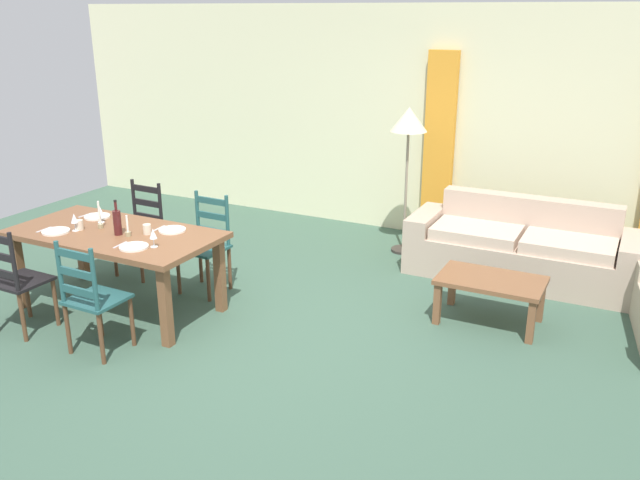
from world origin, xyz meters
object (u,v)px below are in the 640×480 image
at_px(dining_chair_near_left, 15,280).
at_px(dining_chair_far_left, 141,229).
at_px(dining_chair_near_right, 92,298).
at_px(dining_chair_far_right, 206,244).
at_px(couch, 522,250).
at_px(coffee_table, 491,285).
at_px(wine_glass_near_right, 153,234).
at_px(standing_lamp, 409,128).
at_px(wine_glass_far_left, 100,211).
at_px(wine_bottle, 117,222).
at_px(coffee_cup_primary, 147,229).
at_px(coffee_cup_secondary, 79,225).
at_px(dining_table, 115,241).
at_px(wine_glass_near_left, 74,219).

height_order(dining_chair_near_left, dining_chair_far_left, same).
xyz_separation_m(dining_chair_near_right, dining_chair_far_right, (0.04, 1.45, 0.00)).
distance_m(couch, coffee_table, 1.22).
bearing_deg(wine_glass_near_right, standing_lamp, 66.69).
xyz_separation_m(wine_glass_far_left, couch, (3.44, 2.31, -0.57)).
relative_size(wine_bottle, standing_lamp, 0.19).
bearing_deg(couch, dining_chair_far_left, -154.91).
height_order(coffee_cup_primary, couch, coffee_cup_primary).
xyz_separation_m(coffee_cup_primary, coffee_cup_secondary, (-0.63, -0.18, 0.00)).
bearing_deg(dining_table, couch, 38.04).
distance_m(dining_chair_near_left, wine_glass_near_left, 0.72).
bearing_deg(couch, wine_bottle, -140.60).
height_order(coffee_cup_secondary, couch, coffee_cup_secondary).
bearing_deg(coffee_table, wine_glass_near_right, -150.86).
bearing_deg(standing_lamp, wine_glass_near_left, -127.30).
bearing_deg(dining_chair_far_left, dining_chair_near_left, -90.83).
relative_size(dining_table, standing_lamp, 1.16).
height_order(dining_chair_far_left, couch, dining_chair_far_left).
distance_m(dining_chair_far_left, couch, 3.94).
bearing_deg(wine_glass_near_left, coffee_cup_secondary, 77.49).
distance_m(dining_chair_near_right, coffee_table, 3.34).
height_order(dining_chair_near_left, dining_chair_far_right, same).
distance_m(dining_chair_far_left, wine_glass_near_right, 1.43).
distance_m(dining_chair_near_right, wine_glass_near_left, 1.02).
distance_m(wine_glass_near_left, coffee_cup_primary, 0.68).
relative_size(wine_glass_near_right, wine_glass_far_left, 1.00).
relative_size(dining_chair_far_right, wine_glass_far_left, 5.96).
xyz_separation_m(wine_bottle, coffee_table, (3.01, 1.29, -0.51)).
bearing_deg(standing_lamp, couch, -7.79).
xyz_separation_m(dining_chair_near_right, wine_glass_near_right, (0.17, 0.57, 0.38)).
distance_m(coffee_cup_primary, coffee_table, 3.06).
height_order(wine_glass_near_left, wine_glass_near_right, same).
bearing_deg(dining_chair_far_left, dining_table, -62.30).
bearing_deg(wine_bottle, dining_chair_near_right, -64.84).
height_order(wine_glass_near_right, coffee_table, wine_glass_near_right).
height_order(dining_chair_far_right, couch, dining_chair_far_right).
bearing_deg(wine_glass_near_left, coffee_cup_primary, 19.18).
xyz_separation_m(dining_table, coffee_cup_secondary, (-0.32, -0.10, 0.13)).
bearing_deg(standing_lamp, wine_bottle, -122.30).
height_order(wine_glass_near_right, coffee_cup_secondary, wine_glass_near_right).
relative_size(coffee_cup_secondary, couch, 0.04).
height_order(dining_chair_near_left, wine_glass_near_left, dining_chair_near_left).
distance_m(wine_bottle, coffee_cup_primary, 0.26).
bearing_deg(coffee_cup_secondary, wine_bottle, 7.34).
height_order(wine_bottle, wine_glass_far_left, wine_bottle).
bearing_deg(coffee_table, couch, 87.97).
distance_m(dining_chair_far_left, wine_glass_far_left, 0.75).
distance_m(wine_glass_near_right, wine_glass_far_left, 0.94).
distance_m(dining_chair_far_right, wine_glass_near_right, 0.97).
height_order(dining_chair_near_left, coffee_table, dining_chair_near_left).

